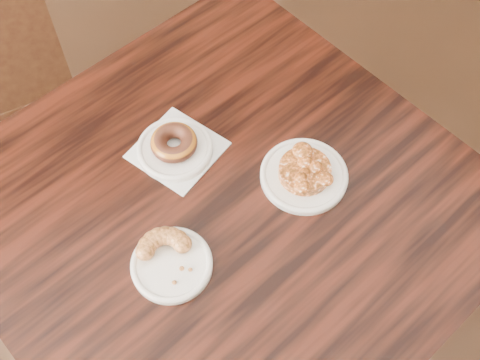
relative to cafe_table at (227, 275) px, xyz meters
name	(u,v)px	position (x,y,z in m)	size (l,w,h in m)	color
floor	(351,359)	(0.29, -0.24, -0.38)	(5.00, 5.00, 0.00)	black
cafe_table	(227,275)	(0.00, 0.00, 0.00)	(0.93, 0.93, 0.75)	black
napkin	(178,150)	(-0.04, 0.15, 0.38)	(0.16, 0.16, 0.00)	silver
plate_donut	(175,149)	(-0.05, 0.15, 0.38)	(0.16, 0.16, 0.01)	white
plate_cruller	(172,265)	(-0.14, -0.09, 0.38)	(0.15, 0.15, 0.01)	white
plate_fritter	(304,176)	(0.17, -0.01, 0.38)	(0.18, 0.18, 0.01)	white
glazed_donut	(174,143)	(-0.05, 0.15, 0.41)	(0.10, 0.10, 0.03)	#935A15
apple_fritter	(305,170)	(0.17, -0.01, 0.40)	(0.14, 0.14, 0.03)	#411F07
cruller_fragment	(171,260)	(-0.14, -0.09, 0.40)	(0.12, 0.12, 0.03)	brown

